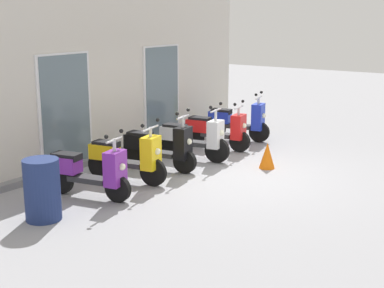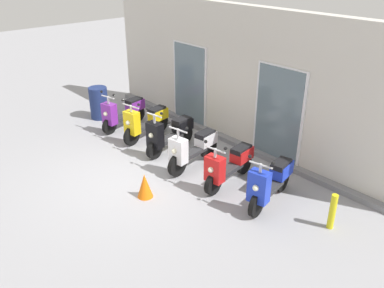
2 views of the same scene
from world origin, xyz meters
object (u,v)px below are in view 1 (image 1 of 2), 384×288
object	(u,v)px
scooter_black	(160,147)
curb_bollard	(255,117)
scooter_red	(217,130)
scooter_yellow	(127,156)
scooter_white	(193,138)
scooter_purple	(89,171)
trash_bin	(42,190)
scooter_blue	(239,121)
traffic_cone	(267,156)

from	to	relation	value
scooter_black	curb_bollard	size ratio (longest dim) A/B	2.29
scooter_red	curb_bollard	bearing A→B (deg)	6.38
scooter_yellow	scooter_white	world-z (taller)	scooter_white
scooter_purple	scooter_red	size ratio (longest dim) A/B	0.98
curb_bollard	trash_bin	distance (m)	7.48
scooter_black	trash_bin	size ratio (longest dim) A/B	1.71
scooter_black	scooter_red	bearing A→B (deg)	-0.86
scooter_white	curb_bollard	world-z (taller)	scooter_white
scooter_yellow	trash_bin	xyz separation A→B (m)	(-2.12, -0.18, -0.02)
scooter_yellow	scooter_white	size ratio (longest dim) A/B	0.98
scooter_blue	traffic_cone	size ratio (longest dim) A/B	3.06
scooter_red	trash_bin	world-z (taller)	scooter_red
scooter_red	curb_bollard	size ratio (longest dim) A/B	2.29
scooter_purple	traffic_cone	xyz separation A→B (m)	(3.30, -1.63, -0.21)
scooter_purple	curb_bollard	distance (m)	6.37
scooter_blue	scooter_white	bearing A→B (deg)	-176.73
scooter_purple	scooter_white	xyz separation A→B (m)	(3.00, -0.05, -0.00)
scooter_white	curb_bollard	xyz separation A→B (m)	(3.36, 0.33, -0.12)
scooter_yellow	scooter_blue	world-z (taller)	scooter_blue
scooter_blue	traffic_cone	xyz separation A→B (m)	(-1.82, -1.70, -0.23)
scooter_purple	scooter_red	xyz separation A→B (m)	(4.06, 0.03, -0.02)
scooter_purple	scooter_black	distance (m)	2.00
scooter_yellow	scooter_red	xyz separation A→B (m)	(3.05, -0.03, -0.04)
scooter_purple	scooter_blue	world-z (taller)	scooter_blue
scooter_black	scooter_blue	size ratio (longest dim) A/B	1.01
scooter_yellow	traffic_cone	world-z (taller)	scooter_yellow
scooter_blue	trash_bin	size ratio (longest dim) A/B	1.69
scooter_black	trash_bin	bearing A→B (deg)	-176.52
scooter_white	scooter_blue	xyz separation A→B (m)	(2.12, 0.12, 0.02)
scooter_purple	traffic_cone	size ratio (longest dim) A/B	3.00
scooter_red	trash_bin	bearing A→B (deg)	-178.25
scooter_white	traffic_cone	bearing A→B (deg)	-79.05
trash_bin	curb_bollard	bearing A→B (deg)	3.18
scooter_black	scooter_blue	world-z (taller)	scooter_black
scooter_yellow	scooter_white	bearing A→B (deg)	-2.92
scooter_yellow	scooter_red	distance (m)	3.05
scooter_yellow	scooter_red	world-z (taller)	scooter_yellow
scooter_blue	curb_bollard	world-z (taller)	scooter_blue
scooter_yellow	trash_bin	world-z (taller)	scooter_yellow
scooter_yellow	scooter_white	distance (m)	1.99
scooter_yellow	scooter_blue	size ratio (longest dim) A/B	1.02
scooter_black	trash_bin	xyz separation A→B (m)	(-3.11, -0.19, -0.00)
scooter_yellow	scooter_black	size ratio (longest dim) A/B	1.01
scooter_black	traffic_cone	size ratio (longest dim) A/B	3.08
scooter_yellow	trash_bin	distance (m)	2.13
scooter_yellow	scooter_black	distance (m)	0.99
scooter_red	trash_bin	distance (m)	5.17
scooter_black	scooter_red	distance (m)	2.07
curb_bollard	scooter_white	bearing A→B (deg)	-174.34
traffic_cone	scooter_black	bearing A→B (deg)	127.71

